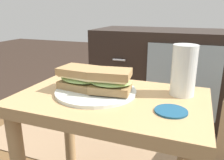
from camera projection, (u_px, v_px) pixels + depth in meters
side_table at (111, 123)px, 0.70m from camera, size 0.56×0.36×0.46m
tv_cabinet at (166, 73)px, 1.56m from camera, size 0.96×0.46×0.58m
area_rug at (85, 134)px, 1.34m from camera, size 1.30×0.73×0.01m
plate at (96, 91)px, 0.70m from camera, size 0.25×0.25×0.01m
sandwich_front at (81, 78)px, 0.71m from camera, size 0.15×0.11×0.07m
sandwich_back at (111, 80)px, 0.67m from camera, size 0.14×0.11×0.07m
beer_glass at (184, 71)px, 0.67m from camera, size 0.07×0.07×0.15m
coaster at (171, 111)px, 0.57m from camera, size 0.08×0.08×0.01m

